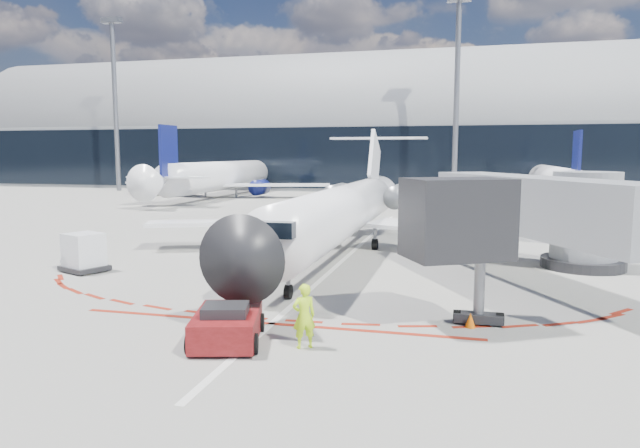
% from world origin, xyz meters
% --- Properties ---
extents(ground, '(260.00, 260.00, 0.00)m').
position_xyz_m(ground, '(0.00, 0.00, 0.00)').
color(ground, gray).
rests_on(ground, ground).
extents(apron_centerline, '(0.25, 40.00, 0.01)m').
position_xyz_m(apron_centerline, '(0.00, 2.00, 0.01)').
color(apron_centerline, silver).
rests_on(apron_centerline, ground).
extents(apron_stop_bar, '(14.00, 0.25, 0.01)m').
position_xyz_m(apron_stop_bar, '(0.00, -11.50, 0.01)').
color(apron_stop_bar, maroon).
rests_on(apron_stop_bar, ground).
extents(terminal_building, '(150.00, 24.15, 24.00)m').
position_xyz_m(terminal_building, '(0.00, 64.97, 8.52)').
color(terminal_building, gray).
rests_on(terminal_building, ground).
extents(jet_bridge, '(10.03, 15.20, 4.90)m').
position_xyz_m(jet_bridge, '(9.79, -3.01, 3.01)').
color(jet_bridge, gray).
rests_on(jet_bridge, ground).
extents(light_mast_west, '(0.70, 0.70, 25.00)m').
position_xyz_m(light_mast_west, '(-45.00, 48.00, 12.50)').
color(light_mast_west, slate).
rests_on(light_mast_west, ground).
extents(light_mast_centre, '(0.70, 0.70, 25.00)m').
position_xyz_m(light_mast_centre, '(5.00, 48.00, 12.50)').
color(light_mast_centre, slate).
rests_on(light_mast_centre, ground).
extents(regional_jet, '(24.23, 29.88, 7.48)m').
position_xyz_m(regional_jet, '(-0.42, 2.64, 2.50)').
color(regional_jet, white).
rests_on(regional_jet, ground).
extents(pushback_tug, '(2.66, 4.87, 1.24)m').
position_xyz_m(pushback_tug, '(-0.69, -13.63, 0.55)').
color(pushback_tug, '#530C0B').
rests_on(pushback_tug, ground).
extents(ramp_worker, '(0.84, 0.77, 1.93)m').
position_xyz_m(ramp_worker, '(1.70, -13.53, 0.97)').
color(ramp_worker, '#C6FF1A').
rests_on(ramp_worker, ground).
extents(uld_container, '(2.48, 2.32, 1.87)m').
position_xyz_m(uld_container, '(-11.58, -5.60, 0.93)').
color(uld_container, black).
rests_on(uld_container, ground).
extents(safety_cone_left, '(0.39, 0.39, 0.54)m').
position_xyz_m(safety_cone_left, '(-5.88, -3.20, 0.27)').
color(safety_cone_left, '#E15C04').
rests_on(safety_cone_left, ground).
extents(safety_cone_right, '(0.35, 0.35, 0.49)m').
position_xyz_m(safety_cone_right, '(6.48, -10.29, 0.25)').
color(safety_cone_right, '#E15C04').
rests_on(safety_cone_right, ground).
extents(bg_airliner_0, '(33.50, 35.47, 10.84)m').
position_xyz_m(bg_airliner_0, '(-24.47, 40.61, 5.42)').
color(bg_airliner_0, white).
rests_on(bg_airliner_0, ground).
extents(bg_airliner_1, '(30.19, 31.97, 9.77)m').
position_xyz_m(bg_airliner_1, '(16.43, 41.86, 4.88)').
color(bg_airliner_1, white).
rests_on(bg_airliner_1, ground).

